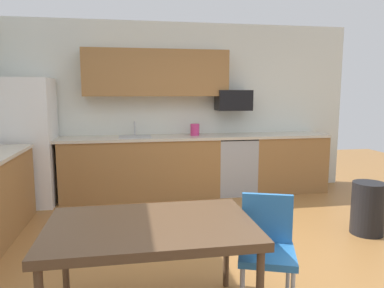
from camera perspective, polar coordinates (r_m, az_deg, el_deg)
name	(u,v)px	position (r m, az deg, el deg)	size (l,w,h in m)	color
ground_plane	(210,262)	(3.64, 2.84, -18.07)	(12.00, 12.00, 0.00)	#9E6B38
wall_back	(175,108)	(5.89, -2.77, 5.64)	(5.80, 0.10, 2.70)	silver
cabinet_run_back	(141,168)	(5.61, -8.04, -3.84)	(2.36, 0.60, 0.90)	olive
cabinet_run_back_right	(286,163)	(6.15, 14.67, -2.96)	(1.19, 0.60, 0.90)	olive
countertop_back	(178,137)	(5.58, -2.29, 1.06)	(4.80, 0.64, 0.04)	beige
upper_cabinets_back	(157,73)	(5.64, -5.61, 11.09)	(2.20, 0.34, 0.70)	olive
refrigerator	(26,142)	(5.64, -24.69, 0.23)	(0.76, 0.70, 1.81)	white
oven_range	(234,165)	(5.84, 6.66, -3.28)	(0.60, 0.60, 0.91)	#999BA0
microwave	(233,100)	(5.82, 6.55, 6.88)	(0.54, 0.36, 0.32)	black
sink_basin	(135,141)	(5.54, -8.97, 0.50)	(0.48, 0.40, 0.14)	#A5A8AD
sink_faucet	(135,129)	(5.70, -9.04, 2.33)	(0.02, 0.02, 0.24)	#B2B5BA
dining_table	(151,232)	(2.54, -6.50, -13.58)	(1.40, 0.90, 0.73)	brown
chair_near_table	(267,243)	(2.82, 11.74, -15.14)	(0.51, 0.51, 0.85)	#2D72B7
trash_bin	(368,208)	(4.63, 26.02, -9.11)	(0.36, 0.36, 0.60)	black
kettle	(195,130)	(5.66, 0.45, 2.19)	(0.14, 0.14, 0.20)	#CC3372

